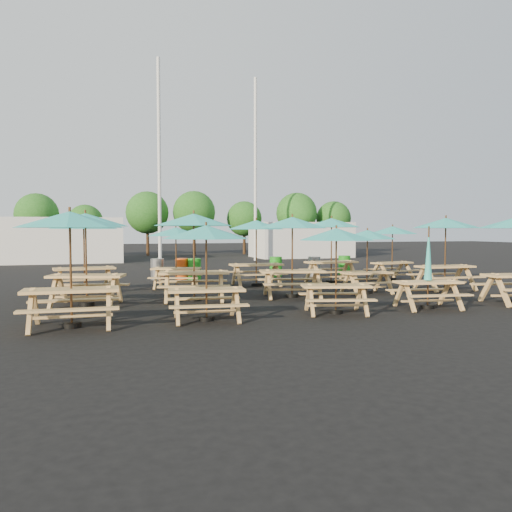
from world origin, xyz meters
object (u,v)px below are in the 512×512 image
object	(u,v)px
picnic_unit_7	(292,227)
picnic_unit_9	(428,275)
picnic_unit_6	(336,239)
waste_bin_5	(344,265)
picnic_unit_11	(332,226)
picnic_unit_14	(392,233)
waste_bin_3	(276,267)
picnic_unit_4	(194,225)
picnic_unit_10	(367,238)
waste_bin_1	(182,269)
waste_bin_2	(195,269)
picnic_unit_5	(176,235)
picnic_unit_1	(86,225)
waste_bin_0	(157,269)
picnic_unit_8	(256,229)
picnic_unit_3	(206,237)
picnic_unit_2	(84,228)
picnic_unit_13	(446,227)
picnic_unit_0	(70,226)
waste_bin_4	(314,266)

from	to	relation	value
picnic_unit_7	picnic_unit_9	distance (m)	4.19
picnic_unit_6	waste_bin_5	xyz separation A→B (m)	(5.18, 9.52, -1.39)
picnic_unit_11	picnic_unit_14	xyz separation A→B (m)	(2.80, 0.20, -0.26)
waste_bin_3	picnic_unit_4	bearing A→B (deg)	-126.94
picnic_unit_10	waste_bin_1	bearing A→B (deg)	127.29
picnic_unit_11	waste_bin_2	xyz separation A→B (m)	(-4.75, 2.96, -1.74)
picnic_unit_5	picnic_unit_6	xyz separation A→B (m)	(2.94, -6.45, -0.04)
picnic_unit_5	picnic_unit_10	bearing A→B (deg)	-11.60
picnic_unit_6	picnic_unit_11	bearing A→B (deg)	79.54
picnic_unit_1	waste_bin_0	bearing A→B (deg)	83.08
picnic_unit_7	waste_bin_2	size ratio (longest dim) A/B	2.99
picnic_unit_1	picnic_unit_6	size ratio (longest dim) A/B	1.19
waste_bin_3	picnic_unit_9	bearing A→B (deg)	-85.42
picnic_unit_8	picnic_unit_3	bearing A→B (deg)	-114.61
picnic_unit_5	waste_bin_1	world-z (taller)	picnic_unit_5
picnic_unit_10	waste_bin_0	xyz separation A→B (m)	(-5.94, 6.49, -1.34)
waste_bin_3	picnic_unit_2	bearing A→B (deg)	-156.83
waste_bin_2	waste_bin_0	bearing A→B (deg)	166.86
picnic_unit_10	waste_bin_5	xyz separation A→B (m)	(2.48, 6.33, -1.34)
picnic_unit_4	picnic_unit_7	distance (m)	2.97
waste_bin_0	picnic_unit_14	bearing A→B (deg)	-18.94
picnic_unit_13	picnic_unit_0	bearing A→B (deg)	-162.64
picnic_unit_2	picnic_unit_7	size ratio (longest dim) A/B	0.96
picnic_unit_1	picnic_unit_3	xyz separation A→B (m)	(2.63, -3.14, -0.30)
picnic_unit_11	picnic_unit_3	bearing A→B (deg)	-136.24
picnic_unit_2	picnic_unit_7	bearing A→B (deg)	-35.61
picnic_unit_10	picnic_unit_2	bearing A→B (deg)	160.35
waste_bin_0	waste_bin_2	size ratio (longest dim) A/B	1.00
picnic_unit_8	waste_bin_5	xyz separation A→B (m)	(5.22, 3.19, -1.66)
picnic_unit_0	picnic_unit_4	size ratio (longest dim) A/B	0.92
picnic_unit_2	waste_bin_0	distance (m)	4.72
waste_bin_3	waste_bin_5	world-z (taller)	same
picnic_unit_14	waste_bin_0	xyz separation A→B (m)	(-9.03, 3.10, -1.48)
picnic_unit_7	picnic_unit_14	bearing A→B (deg)	42.80
picnic_unit_3	waste_bin_4	xyz separation A→B (m)	(6.71, 9.14, -1.44)
picnic_unit_4	waste_bin_2	world-z (taller)	picnic_unit_4
picnic_unit_9	waste_bin_4	world-z (taller)	picnic_unit_9
picnic_unit_9	waste_bin_5	distance (m)	9.87
picnic_unit_14	waste_bin_3	distance (m)	5.14
picnic_unit_13	waste_bin_0	size ratio (longest dim) A/B	2.85
picnic_unit_2	waste_bin_1	size ratio (longest dim) A/B	2.86
picnic_unit_7	picnic_unit_8	world-z (taller)	picnic_unit_7
picnic_unit_1	picnic_unit_9	xyz separation A→B (m)	(8.46, -3.14, -1.29)
picnic_unit_5	waste_bin_2	size ratio (longest dim) A/B	2.82
picnic_unit_9	waste_bin_0	bearing A→B (deg)	128.92
picnic_unit_3	waste_bin_2	bearing A→B (deg)	87.37
picnic_unit_10	picnic_unit_11	size ratio (longest dim) A/B	0.82
picnic_unit_4	waste_bin_0	size ratio (longest dim) A/B	3.06
waste_bin_5	waste_bin_2	bearing A→B (deg)	-178.43
picnic_unit_14	waste_bin_4	xyz separation A→B (m)	(-2.28, 2.56, -1.48)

